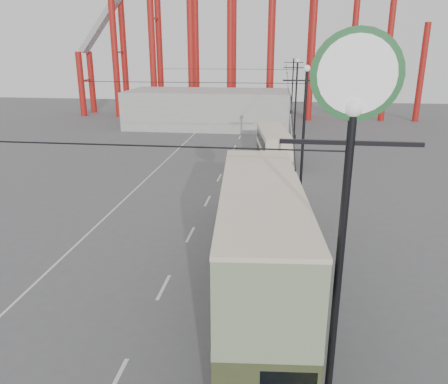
# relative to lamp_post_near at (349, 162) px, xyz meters

# --- Properties ---
(ground) EXTENTS (160.00, 160.00, 0.00)m
(ground) POSITION_rel_lamp_post_near_xyz_m (-5.60, 3.00, -7.86)
(ground) COLOR #555558
(ground) RESTS_ON ground
(road_markings) EXTENTS (12.52, 120.00, 0.01)m
(road_markings) POSITION_rel_lamp_post_near_xyz_m (-6.46, 22.70, -7.86)
(road_markings) COLOR silver
(road_markings) RESTS_ON ground
(lamp_post_near) EXTENTS (3.20, 0.44, 10.80)m
(lamp_post_near) POSITION_rel_lamp_post_near_xyz_m (0.00, 0.00, 0.00)
(lamp_post_near) COLOR black
(lamp_post_near) RESTS_ON ground
(lamp_post_mid) EXTENTS (3.20, 0.44, 9.32)m
(lamp_post_mid) POSITION_rel_lamp_post_near_xyz_m (0.00, 21.00, -3.18)
(lamp_post_mid) COLOR black
(lamp_post_mid) RESTS_ON ground
(lamp_post_far) EXTENTS (3.20, 0.44, 9.32)m
(lamp_post_far) POSITION_rel_lamp_post_near_xyz_m (0.00, 43.00, -3.18)
(lamp_post_far) COLOR black
(lamp_post_far) RESTS_ON ground
(lamp_post_distant) EXTENTS (3.20, 0.44, 9.32)m
(lamp_post_distant) POSITION_rel_lamp_post_near_xyz_m (0.00, 65.00, -3.18)
(lamp_post_distant) COLOR black
(lamp_post_distant) RESTS_ON ground
(fairground_shed) EXTENTS (22.00, 10.00, 5.00)m
(fairground_shed) POSITION_rel_lamp_post_near_xyz_m (-11.60, 50.00, -5.36)
(fairground_shed) COLOR #9A9B96
(fairground_shed) RESTS_ON ground
(double_decker_bus) EXTENTS (3.68, 11.13, 5.87)m
(double_decker_bus) POSITION_rel_lamp_post_near_xyz_m (-2.15, 4.28, -4.57)
(double_decker_bus) COLOR #384022
(double_decker_bus) RESTS_ON ground
(single_decker_green) EXTENTS (3.17, 11.94, 3.35)m
(single_decker_green) POSITION_rel_lamp_post_near_xyz_m (-2.43, 12.60, -5.97)
(single_decker_green) COLOR gray
(single_decker_green) RESTS_ON ground
(single_decker_cream) EXTENTS (3.77, 9.93, 3.01)m
(single_decker_cream) POSITION_rel_lamp_post_near_xyz_m (-2.29, 31.73, -6.16)
(single_decker_cream) COLOR beige
(single_decker_cream) RESTS_ON ground
(pedestrian) EXTENTS (0.66, 0.48, 1.67)m
(pedestrian) POSITION_rel_lamp_post_near_xyz_m (-4.50, 10.96, -7.02)
(pedestrian) COLOR black
(pedestrian) RESTS_ON ground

